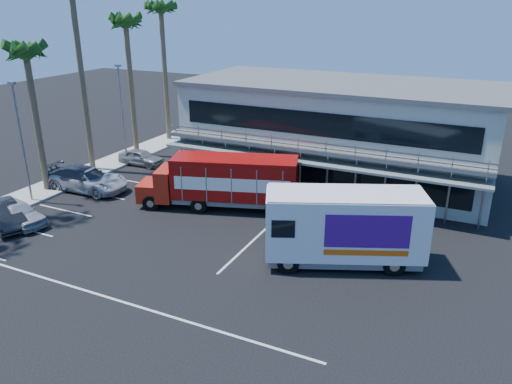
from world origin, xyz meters
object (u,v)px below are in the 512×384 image
at_px(red_truck, 224,181).
at_px(parked_car_a, 17,213).
at_px(white_van, 344,226).
at_px(parked_car_b, 4,214).

distance_m(red_truck, parked_car_a, 12.79).
xyz_separation_m(white_van, parked_car_a, (-19.26, -3.86, -1.32)).
bearing_deg(red_truck, parked_car_a, -160.50).
bearing_deg(parked_car_b, red_truck, -28.37).
distance_m(white_van, parked_car_a, 19.69).
xyz_separation_m(red_truck, white_van, (9.10, -3.83, 0.16)).
bearing_deg(white_van, parked_car_b, 169.41).
bearing_deg(parked_car_a, red_truck, -42.19).
relative_size(red_truck, parked_car_a, 2.42).
bearing_deg(parked_car_b, parked_car_a, -23.30).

